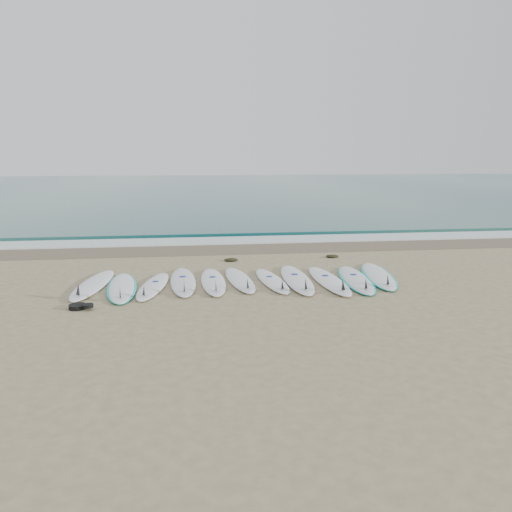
{
  "coord_description": "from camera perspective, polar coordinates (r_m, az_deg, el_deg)",
  "views": [
    {
      "loc": [
        -1.08,
        -10.56,
        2.76
      ],
      "look_at": [
        0.45,
        1.01,
        0.4
      ],
      "focal_mm": 35.0,
      "sensor_mm": 36.0,
      "label": 1
    }
  ],
  "objects": [
    {
      "name": "ocean",
      "position": [
        43.16,
        -6.15,
        7.73
      ],
      "size": [
        120.0,
        55.0,
        0.03
      ],
      "primitive_type": "cube",
      "color": "#205855",
      "rests_on": "ground"
    },
    {
      "name": "ground",
      "position": [
        10.97,
        -1.64,
        -3.15
      ],
      "size": [
        120.0,
        120.0,
        0.0
      ],
      "primitive_type": "plane",
      "color": "#978662"
    },
    {
      "name": "surfboard_4",
      "position": [
        10.93,
        -4.9,
        -2.94
      ],
      "size": [
        0.56,
        2.5,
        0.32
      ],
      "rotation": [
        0.0,
        0.0,
        0.02
      ],
      "color": "white",
      "rests_on": "ground"
    },
    {
      "name": "surfboard_9",
      "position": [
        11.33,
        11.36,
        -2.64
      ],
      "size": [
        0.94,
        2.71,
        0.34
      ],
      "rotation": [
        0.0,
        0.0,
        -0.12
      ],
      "color": "silver",
      "rests_on": "ground"
    },
    {
      "name": "surfboard_10",
      "position": [
        11.78,
        13.83,
        -2.2
      ],
      "size": [
        1.11,
        2.77,
        0.34
      ],
      "rotation": [
        0.0,
        0.0,
        -0.17
      ],
      "color": "white",
      "rests_on": "ground"
    },
    {
      "name": "surfboard_8",
      "position": [
        11.08,
        8.41,
        -2.8
      ],
      "size": [
        0.61,
        2.69,
        0.34
      ],
      "rotation": [
        0.0,
        0.0,
        0.02
      ],
      "color": "white",
      "rests_on": "ground"
    },
    {
      "name": "surfboard_2",
      "position": [
        10.76,
        -11.73,
        -3.4
      ],
      "size": [
        0.81,
        2.39,
        0.3
      ],
      "rotation": [
        0.0,
        0.0,
        -0.14
      ],
      "color": "white",
      "rests_on": "ground"
    },
    {
      "name": "wet_sand_band",
      "position": [
        14.96,
        -3.27,
        0.81
      ],
      "size": [
        120.0,
        1.8,
        0.01
      ],
      "primitive_type": "cube",
      "color": "brown",
      "rests_on": "ground"
    },
    {
      "name": "surfboard_7",
      "position": [
        11.1,
        4.73,
        -2.68
      ],
      "size": [
        0.66,
        2.79,
        0.35
      ],
      "rotation": [
        0.0,
        0.0,
        -0.03
      ],
      "color": "white",
      "rests_on": "ground"
    },
    {
      "name": "surfboard_3",
      "position": [
        11.0,
        -8.33,
        -2.91
      ],
      "size": [
        0.64,
        2.64,
        0.34
      ],
      "rotation": [
        0.0,
        0.0,
        0.04
      ],
      "color": "silver",
      "rests_on": "ground"
    },
    {
      "name": "wave_crest",
      "position": [
        17.8,
        -3.98,
        2.65
      ],
      "size": [
        120.0,
        1.0,
        0.1
      ],
      "primitive_type": "cube",
      "color": "#205855",
      "rests_on": "ground"
    },
    {
      "name": "surfboard_1",
      "position": [
        10.82,
        -15.1,
        -3.49
      ],
      "size": [
        0.86,
        2.59,
        0.32
      ],
      "rotation": [
        0.0,
        0.0,
        0.1
      ],
      "color": "white",
      "rests_on": "ground"
    },
    {
      "name": "seaweed_near",
      "position": [
        13.27,
        -2.87,
        -0.43
      ],
      "size": [
        0.37,
        0.29,
        0.07
      ],
      "primitive_type": "ellipsoid",
      "color": "black",
      "rests_on": "ground"
    },
    {
      "name": "seaweed_far",
      "position": [
        13.89,
        8.71,
        -0.01
      ],
      "size": [
        0.36,
        0.28,
        0.07
      ],
      "primitive_type": "ellipsoid",
      "color": "black",
      "rests_on": "ground"
    },
    {
      "name": "surfboard_5",
      "position": [
        11.06,
        -1.83,
        -2.74
      ],
      "size": [
        0.72,
        2.44,
        0.31
      ],
      "rotation": [
        0.0,
        0.0,
        0.09
      ],
      "color": "white",
      "rests_on": "ground"
    },
    {
      "name": "surfboard_6",
      "position": [
        10.99,
        1.91,
        -2.85
      ],
      "size": [
        0.69,
        2.36,
        0.3
      ],
      "rotation": [
        0.0,
        0.0,
        0.09
      ],
      "color": "white",
      "rests_on": "ground"
    },
    {
      "name": "leash_coil",
      "position": [
        9.71,
        -19.47,
        -5.46
      ],
      "size": [
        0.46,
        0.36,
        0.11
      ],
      "color": "black",
      "rests_on": "ground"
    },
    {
      "name": "surfboard_0",
      "position": [
        11.18,
        -18.22,
        -3.14
      ],
      "size": [
        0.83,
        2.7,
        0.34
      ],
      "rotation": [
        0.0,
        0.0,
        -0.11
      ],
      "color": "white",
      "rests_on": "ground"
    },
    {
      "name": "foam_band",
      "position": [
        16.33,
        -3.64,
        1.75
      ],
      "size": [
        120.0,
        1.4,
        0.04
      ],
      "primitive_type": "cube",
      "color": "silver",
      "rests_on": "ground"
    }
  ]
}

